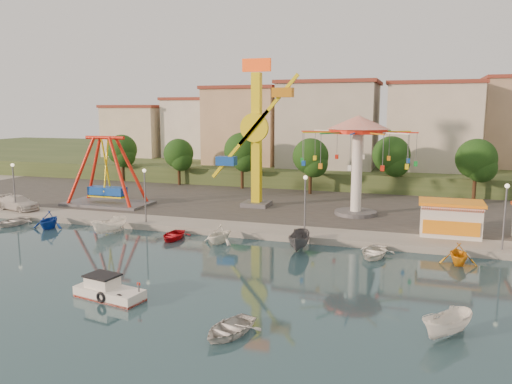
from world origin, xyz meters
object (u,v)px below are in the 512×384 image
at_px(wave_swinger, 358,143).
at_px(kamikaze_tower, 259,138).
at_px(van, 18,203).
at_px(pirate_ship_ride, 107,172).
at_px(skiff, 448,325).
at_px(cabin_motorboat, 108,292).

bearing_deg(wave_swinger, kamikaze_tower, 174.65).
bearing_deg(van, wave_swinger, -64.10).
height_order(pirate_ship_ride, kamikaze_tower, kamikaze_tower).
relative_size(pirate_ship_ride, wave_swinger, 0.86).
distance_m(pirate_ship_ride, wave_swinger, 28.61).
bearing_deg(pirate_ship_ride, wave_swinger, 6.56).
relative_size(skiff, van, 0.67).
distance_m(kamikaze_tower, cabin_motorboat, 29.27).
distance_m(pirate_ship_ride, cabin_motorboat, 29.15).
bearing_deg(cabin_motorboat, wave_swinger, 76.51).
height_order(pirate_ship_ride, van, pirate_ship_ride).
bearing_deg(van, cabin_motorboat, -115.17).
bearing_deg(cabin_motorboat, pirate_ship_ride, 134.51).
bearing_deg(skiff, pirate_ship_ride, -174.92).
relative_size(pirate_ship_ride, cabin_motorboat, 2.11).
distance_m(pirate_ship_ride, van, 10.01).
relative_size(cabin_motorboat, skiff, 1.32).
bearing_deg(pirate_ship_ride, cabin_motorboat, -55.71).
relative_size(cabin_motorboat, van, 0.88).
height_order(wave_swinger, van, wave_swinger).
bearing_deg(cabin_motorboat, van, 152.95).
relative_size(pirate_ship_ride, kamikaze_tower, 0.61).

